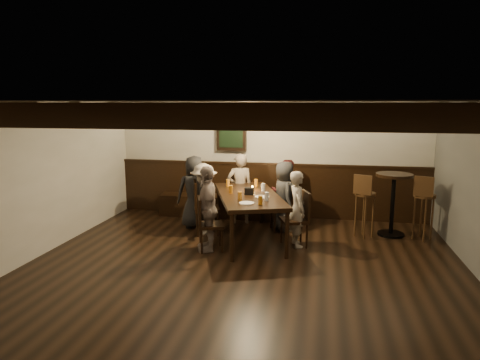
% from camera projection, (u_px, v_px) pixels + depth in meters
% --- Properties ---
extents(room, '(7.00, 7.00, 7.00)m').
position_uv_depth(room, '(246.00, 175.00, 7.80)').
color(room, black).
rests_on(room, ground).
extents(dining_table, '(1.65, 2.39, 0.82)m').
position_uv_depth(dining_table, '(249.00, 198.00, 7.44)').
color(dining_table, black).
rests_on(dining_table, floor).
extents(chair_left_near, '(0.58, 0.58, 0.99)m').
position_uv_depth(chair_left_near, '(206.00, 218.00, 7.85)').
color(chair_left_near, black).
rests_on(chair_left_near, floor).
extents(chair_left_far, '(0.51, 0.51, 0.88)m').
position_uv_depth(chair_left_far, '(210.00, 234.00, 6.99)').
color(chair_left_far, black).
rests_on(chair_left_far, floor).
extents(chair_right_near, '(0.50, 0.50, 0.86)m').
position_uv_depth(chair_right_near, '(282.00, 217.00, 8.07)').
color(chair_right_near, black).
rests_on(chair_right_near, floor).
extents(chair_right_far, '(0.54, 0.54, 0.93)m').
position_uv_depth(chair_right_far, '(295.00, 229.00, 7.19)').
color(chair_right_far, black).
rests_on(chair_right_far, floor).
extents(person_bench_left, '(0.79, 0.65, 1.40)m').
position_uv_depth(person_bench_left, '(195.00, 192.00, 8.20)').
color(person_bench_left, black).
rests_on(person_bench_left, floor).
extents(person_bench_centre, '(0.59, 0.49, 1.40)m').
position_uv_depth(person_bench_centre, '(240.00, 189.00, 8.47)').
color(person_bench_centre, gray).
rests_on(person_bench_centre, floor).
extents(person_bench_right, '(0.75, 0.67, 1.29)m').
position_uv_depth(person_bench_right, '(286.00, 192.00, 8.46)').
color(person_bench_right, '#531C1C').
rests_on(person_bench_right, floor).
extents(person_left_near, '(0.74, 0.96, 1.31)m').
position_uv_depth(person_left_near, '(204.00, 199.00, 7.79)').
color(person_left_near, '#ABA091').
rests_on(person_left_near, floor).
extents(person_left_far, '(0.59, 0.89, 1.40)m').
position_uv_depth(person_left_far, '(208.00, 209.00, 6.90)').
color(person_left_far, gray).
rests_on(person_left_far, floor).
extents(person_right_near, '(0.61, 0.74, 1.31)m').
position_uv_depth(person_right_near, '(284.00, 196.00, 8.00)').
color(person_right_near, '#28292B').
rests_on(person_right_near, floor).
extents(person_right_far, '(0.44, 0.54, 1.28)m').
position_uv_depth(person_right_far, '(297.00, 209.00, 7.13)').
color(person_right_far, '#A59B8C').
rests_on(person_right_far, floor).
extents(pint_a, '(0.07, 0.07, 0.14)m').
position_uv_depth(pint_a, '(228.00, 183.00, 8.06)').
color(pint_a, '#BF7219').
rests_on(pint_a, dining_table).
extents(pint_b, '(0.07, 0.07, 0.14)m').
position_uv_depth(pint_b, '(256.00, 183.00, 8.08)').
color(pint_b, '#BF7219').
rests_on(pint_b, dining_table).
extents(pint_c, '(0.07, 0.07, 0.14)m').
position_uv_depth(pint_c, '(231.00, 189.00, 7.47)').
color(pint_c, '#BF7219').
rests_on(pint_c, dining_table).
extents(pint_d, '(0.07, 0.07, 0.14)m').
position_uv_depth(pint_d, '(263.00, 187.00, 7.65)').
color(pint_d, silver).
rests_on(pint_d, dining_table).
extents(pint_e, '(0.07, 0.07, 0.14)m').
position_uv_depth(pint_e, '(240.00, 196.00, 6.95)').
color(pint_e, '#BF7219').
rests_on(pint_e, dining_table).
extents(pint_f, '(0.07, 0.07, 0.14)m').
position_uv_depth(pint_f, '(266.00, 196.00, 6.91)').
color(pint_f, silver).
rests_on(pint_f, dining_table).
extents(pint_g, '(0.07, 0.07, 0.14)m').
position_uv_depth(pint_g, '(260.00, 200.00, 6.64)').
color(pint_g, '#BF7219').
rests_on(pint_g, dining_table).
extents(plate_near, '(0.24, 0.24, 0.01)m').
position_uv_depth(plate_near, '(247.00, 203.00, 6.72)').
color(plate_near, white).
rests_on(plate_near, dining_table).
extents(plate_far, '(0.24, 0.24, 0.01)m').
position_uv_depth(plate_far, '(262.00, 197.00, 7.16)').
color(plate_far, white).
rests_on(plate_far, dining_table).
extents(condiment_caddy, '(0.15, 0.10, 0.12)m').
position_uv_depth(condiment_caddy, '(249.00, 191.00, 7.37)').
color(condiment_caddy, black).
rests_on(condiment_caddy, dining_table).
extents(candle, '(0.05, 0.05, 0.05)m').
position_uv_depth(candle, '(252.00, 189.00, 7.73)').
color(candle, beige).
rests_on(candle, dining_table).
extents(high_top_table, '(0.64, 0.64, 1.14)m').
position_uv_depth(high_top_table, '(393.00, 195.00, 7.67)').
color(high_top_table, black).
rests_on(high_top_table, floor).
extents(bar_stool_left, '(0.40, 0.42, 1.15)m').
position_uv_depth(bar_stool_left, '(364.00, 214.00, 7.62)').
color(bar_stool_left, '#392512').
rests_on(bar_stool_left, floor).
extents(bar_stool_right, '(0.40, 0.42, 1.15)m').
position_uv_depth(bar_stool_right, '(423.00, 216.00, 7.48)').
color(bar_stool_right, '#392512').
rests_on(bar_stool_right, floor).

